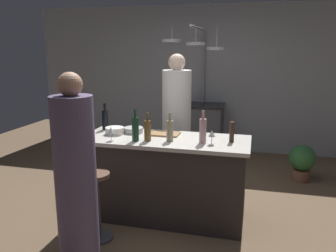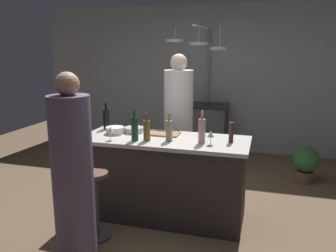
{
  "view_description": "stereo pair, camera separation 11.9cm",
  "coord_description": "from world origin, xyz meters",
  "px_view_note": "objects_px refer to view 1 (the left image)",
  "views": [
    {
      "loc": [
        0.91,
        -3.42,
        1.82
      ],
      "look_at": [
        0.0,
        0.15,
        1.0
      ],
      "focal_mm": 36.65,
      "sensor_mm": 36.0,
      "label": 1
    },
    {
      "loc": [
        1.03,
        -3.39,
        1.82
      ],
      "look_at": [
        0.0,
        0.15,
        1.0
      ],
      "focal_mm": 36.65,
      "sensor_mm": 36.0,
      "label": 2
    }
  ],
  "objects_px": {
    "wine_glass_near_left_guest": "(111,131)",
    "mixing_bowl_ceramic": "(115,131)",
    "pepper_mill": "(232,132)",
    "wine_bottle_dark": "(105,119)",
    "potted_plant": "(302,161)",
    "bar_stool_left": "(97,203)",
    "wine_bottle_white": "(170,130)",
    "mixing_bowl_steel": "(134,130)",
    "cutting_board": "(165,134)",
    "wine_bottle_rose": "(203,130)",
    "stove_range": "(200,129)",
    "wine_glass_by_chef": "(212,134)",
    "chef": "(177,128)",
    "wine_bottle_amber": "(148,130)",
    "guest_left": "(76,178)",
    "wine_bottle_green": "(135,129)"
  },
  "relations": [
    {
      "from": "mixing_bowl_steel",
      "to": "wine_bottle_green",
      "type": "bearing_deg",
      "value": -66.87
    },
    {
      "from": "chef",
      "to": "wine_bottle_rose",
      "type": "relative_size",
      "value": 5.31
    },
    {
      "from": "cutting_board",
      "to": "stove_range",
      "type": "bearing_deg",
      "value": 89.13
    },
    {
      "from": "wine_bottle_dark",
      "to": "potted_plant",
      "type": "bearing_deg",
      "value": 28.21
    },
    {
      "from": "stove_range",
      "to": "bar_stool_left",
      "type": "bearing_deg",
      "value": -99.39
    },
    {
      "from": "wine_bottle_rose",
      "to": "wine_glass_by_chef",
      "type": "distance_m",
      "value": 0.1
    },
    {
      "from": "wine_bottle_rose",
      "to": "mixing_bowl_steel",
      "type": "relative_size",
      "value": 1.54
    },
    {
      "from": "guest_left",
      "to": "wine_bottle_dark",
      "type": "xyz_separation_m",
      "value": [
        -0.27,
        1.2,
        0.25
      ]
    },
    {
      "from": "chef",
      "to": "pepper_mill",
      "type": "height_order",
      "value": "chef"
    },
    {
      "from": "wine_bottle_dark",
      "to": "guest_left",
      "type": "bearing_deg",
      "value": -77.33
    },
    {
      "from": "wine_bottle_green",
      "to": "mixing_bowl_steel",
      "type": "distance_m",
      "value": 0.38
    },
    {
      "from": "wine_glass_near_left_guest",
      "to": "mixing_bowl_ceramic",
      "type": "height_order",
      "value": "wine_glass_near_left_guest"
    },
    {
      "from": "pepper_mill",
      "to": "wine_bottle_rose",
      "type": "xyz_separation_m",
      "value": [
        -0.28,
        -0.11,
        0.03
      ]
    },
    {
      "from": "pepper_mill",
      "to": "wine_bottle_dark",
      "type": "relative_size",
      "value": 0.67
    },
    {
      "from": "guest_left",
      "to": "wine_glass_by_chef",
      "type": "height_order",
      "value": "guest_left"
    },
    {
      "from": "bar_stool_left",
      "to": "guest_left",
      "type": "relative_size",
      "value": 0.41
    },
    {
      "from": "wine_bottle_dark",
      "to": "mixing_bowl_steel",
      "type": "height_order",
      "value": "wine_bottle_dark"
    },
    {
      "from": "chef",
      "to": "wine_bottle_dark",
      "type": "relative_size",
      "value": 5.7
    },
    {
      "from": "guest_left",
      "to": "mixing_bowl_steel",
      "type": "height_order",
      "value": "guest_left"
    },
    {
      "from": "wine_bottle_dark",
      "to": "stove_range",
      "type": "bearing_deg",
      "value": 70.58
    },
    {
      "from": "wine_bottle_green",
      "to": "wine_bottle_white",
      "type": "distance_m",
      "value": 0.36
    },
    {
      "from": "guest_left",
      "to": "mixing_bowl_steel",
      "type": "distance_m",
      "value": 1.14
    },
    {
      "from": "potted_plant",
      "to": "cutting_board",
      "type": "distance_m",
      "value": 2.21
    },
    {
      "from": "wine_bottle_rose",
      "to": "mixing_bowl_ceramic",
      "type": "relative_size",
      "value": 1.62
    },
    {
      "from": "wine_bottle_green",
      "to": "mixing_bowl_steel",
      "type": "height_order",
      "value": "wine_bottle_green"
    },
    {
      "from": "wine_glass_by_chef",
      "to": "bar_stool_left",
      "type": "bearing_deg",
      "value": -154.32
    },
    {
      "from": "potted_plant",
      "to": "wine_bottle_white",
      "type": "relative_size",
      "value": 1.74
    },
    {
      "from": "chef",
      "to": "bar_stool_left",
      "type": "xyz_separation_m",
      "value": [
        -0.45,
        -1.46,
        -0.45
      ]
    },
    {
      "from": "wine_bottle_rose",
      "to": "chef",
      "type": "bearing_deg",
      "value": 117.29
    },
    {
      "from": "stove_range",
      "to": "wine_glass_by_chef",
      "type": "bearing_deg",
      "value": -78.61
    },
    {
      "from": "potted_plant",
      "to": "cutting_board",
      "type": "xyz_separation_m",
      "value": [
        -1.64,
        -1.36,
        0.61
      ]
    },
    {
      "from": "stove_range",
      "to": "mixing_bowl_ceramic",
      "type": "height_order",
      "value": "mixing_bowl_ceramic"
    },
    {
      "from": "stove_range",
      "to": "wine_glass_by_chef",
      "type": "xyz_separation_m",
      "value": [
        0.52,
        -2.58,
        0.56
      ]
    },
    {
      "from": "mixing_bowl_steel",
      "to": "mixing_bowl_ceramic",
      "type": "xyz_separation_m",
      "value": [
        -0.18,
        -0.11,
        0.01
      ]
    },
    {
      "from": "wine_bottle_dark",
      "to": "mixing_bowl_ceramic",
      "type": "bearing_deg",
      "value": -43.63
    },
    {
      "from": "chef",
      "to": "potted_plant",
      "type": "bearing_deg",
      "value": 21.67
    },
    {
      "from": "bar_stool_left",
      "to": "potted_plant",
      "type": "height_order",
      "value": "bar_stool_left"
    },
    {
      "from": "bar_stool_left",
      "to": "wine_bottle_white",
      "type": "bearing_deg",
      "value": 41.24
    },
    {
      "from": "stove_range",
      "to": "potted_plant",
      "type": "relative_size",
      "value": 1.71
    },
    {
      "from": "bar_stool_left",
      "to": "wine_bottle_rose",
      "type": "distance_m",
      "value": 1.25
    },
    {
      "from": "wine_bottle_amber",
      "to": "bar_stool_left",
      "type": "bearing_deg",
      "value": -128.11
    },
    {
      "from": "guest_left",
      "to": "potted_plant",
      "type": "xyz_separation_m",
      "value": [
        2.12,
        2.48,
        -0.47
      ]
    },
    {
      "from": "chef",
      "to": "potted_plant",
      "type": "distance_m",
      "value": 1.87
    },
    {
      "from": "stove_range",
      "to": "wine_glass_by_chef",
      "type": "height_order",
      "value": "wine_glass_by_chef"
    },
    {
      "from": "guest_left",
      "to": "mixing_bowl_steel",
      "type": "bearing_deg",
      "value": 84.41
    },
    {
      "from": "wine_bottle_white",
      "to": "wine_glass_by_chef",
      "type": "distance_m",
      "value": 0.44
    },
    {
      "from": "chef",
      "to": "bar_stool_left",
      "type": "bearing_deg",
      "value": -106.94
    },
    {
      "from": "potted_plant",
      "to": "wine_glass_near_left_guest",
      "type": "distance_m",
      "value": 2.83
    },
    {
      "from": "bar_stool_left",
      "to": "wine_bottle_white",
      "type": "height_order",
      "value": "wine_bottle_white"
    },
    {
      "from": "wine_bottle_dark",
      "to": "chef",
      "type": "bearing_deg",
      "value": 40.6
    }
  ]
}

